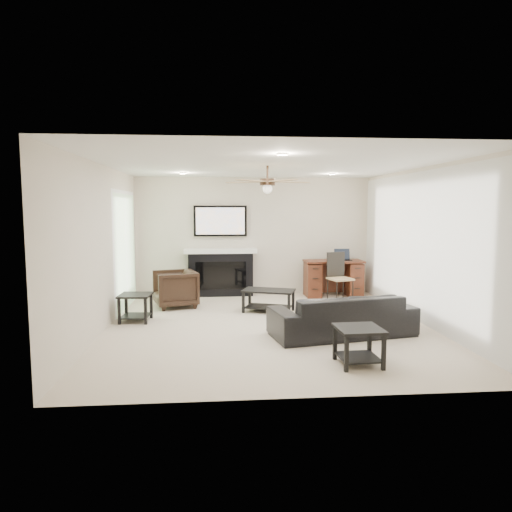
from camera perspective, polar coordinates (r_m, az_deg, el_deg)
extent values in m
plane|color=#BFAF9A|center=(7.26, 1.48, -8.75)|extent=(5.50, 5.50, 0.00)
cube|color=white|center=(7.05, 1.54, 11.29)|extent=(5.00, 5.50, 0.04)
cube|color=beige|center=(9.78, -0.28, 2.49)|extent=(5.00, 0.04, 2.50)
cube|color=beige|center=(4.34, 5.53, -1.95)|extent=(5.00, 0.04, 2.50)
cube|color=beige|center=(7.22, -18.64, 0.92)|extent=(0.04, 5.50, 2.50)
cube|color=beige|center=(7.74, 20.25, 1.19)|extent=(0.04, 5.50, 2.50)
cube|color=silver|center=(7.81, 19.60, 1.10)|extent=(0.04, 5.10, 2.40)
cube|color=#93BC89|center=(8.73, -15.97, 0.52)|extent=(0.04, 1.80, 2.10)
cylinder|color=#382619|center=(7.14, 1.44, 9.22)|extent=(1.40, 1.40, 0.30)
imported|color=black|center=(6.80, 10.73, -7.24)|extent=(2.19, 1.19, 0.61)
imported|color=black|center=(8.69, -10.06, -4.05)|extent=(0.94, 0.92, 0.69)
cube|color=black|center=(8.20, 1.58, -5.61)|extent=(1.02, 0.77, 0.40)
cube|color=black|center=(5.63, 12.69, -10.93)|extent=(0.54, 0.54, 0.45)
cube|color=black|center=(7.77, -14.81, -6.27)|extent=(0.53, 0.53, 0.45)
cube|color=black|center=(9.60, -4.45, 0.64)|extent=(1.52, 0.34, 1.91)
cube|color=#3B180E|center=(9.75, 9.63, -2.75)|extent=(1.22, 0.56, 0.76)
cube|color=black|center=(9.21, 10.50, -2.62)|extent=(0.52, 0.54, 0.97)
cube|color=black|center=(9.72, 10.85, 0.14)|extent=(0.33, 0.24, 0.23)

